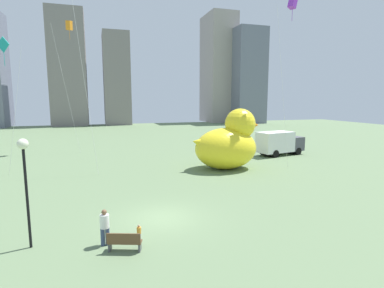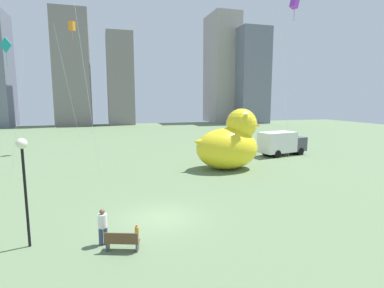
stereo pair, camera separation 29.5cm
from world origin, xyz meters
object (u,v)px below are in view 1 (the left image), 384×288
Objects in this scene: park_bench at (124,242)px; kite_teal at (4,51)px; person_adult at (105,226)px; box_truck at (279,143)px; kite_orange at (69,26)px; giant_inflatable_duck at (228,143)px; person_child at (139,232)px; kite_purple at (293,4)px; lamppost at (24,165)px.

kite_teal reaches higher than park_bench.
kite_teal reaches higher than person_adult.
kite_orange is (-23.77, 10.76, 14.25)m from box_truck.
giant_inflatable_duck is at bearing -151.26° from box_truck.
person_child is 0.05× the size of kite_purple.
kite_teal reaches higher than person_child.
lamppost is at bearing -151.05° from kite_purple.
giant_inflatable_duck is 0.60× the size of kite_teal.
person_adult is 17.56m from giant_inflatable_duck.
kite_purple is (-2.54, -5.10, 14.30)m from box_truck.
park_bench is at bearing -22.30° from lamppost.
kite_purple is at bearing 37.46° from person_child.
giant_inflatable_duck is 0.43× the size of kite_orange.
kite_orange is at bearing 97.44° from park_bench.
person_adult is at bearing -13.35° from lamppost.
kite_teal is at bearing -107.37° from kite_orange.
kite_teal reaches higher than giant_inflatable_duck.
lamppost is 0.30× the size of kite_purple.
lamppost is 0.79× the size of box_truck.
person_adult is 0.27× the size of box_truck.
person_child is (0.74, 0.76, -0.00)m from park_bench.
box_truck is at bearing -24.36° from kite_orange.
box_truck reaches higher than person_child.
kite_purple is 26.02m from kite_teal.
person_adult is at bearing -139.45° from box_truck.
person_adult is 32.23m from kite_orange.
lamppost is at bearing -74.79° from kite_teal.
kite_orange is at bearing 89.57° from lamppost.
box_truck is (19.19, 17.86, 0.98)m from person_child.
park_bench is 33.31m from kite_orange.
person_adult is at bearing 175.20° from person_child.
lamppost reaches higher than person_child.
kite_teal is at bearing 174.12° from kite_purple.
box_truck is 0.54× the size of kite_teal.
kite_purple is (21.44, 11.86, 11.93)m from lamppost.
box_truck is 15.39m from kite_purple.
person_child is 20.38m from kite_teal.
box_truck is 0.38× the size of kite_purple.
person_child is at bearing -142.54° from kite_purple.
kite_teal is at bearing 119.56° from person_child.
lamppost reaches higher than box_truck.
kite_teal is 0.71× the size of kite_orange.
box_truck is at bearing 40.55° from person_adult.
kite_teal is (-3.93, 14.47, 6.79)m from lamppost.
kite_orange is at bearing 143.23° from kite_purple.
giant_inflatable_duck is 0.43× the size of kite_purple.
park_bench is 17.76m from giant_inflatable_duck.
kite_orange reaches higher than box_truck.
box_truck reaches higher than person_adult.
person_child is at bearing 45.62° from park_bench.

